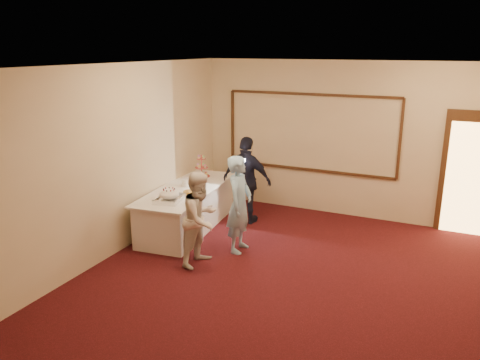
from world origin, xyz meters
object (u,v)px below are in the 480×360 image
at_px(man, 239,204).
at_px(plate_stack_a, 187,183).
at_px(pavlova_tray, 169,196).
at_px(tart, 189,193).
at_px(plate_stack_b, 202,179).
at_px(buffet_table, 188,208).
at_px(woman, 201,219).
at_px(guest, 247,180).
at_px(cupcake_stand, 202,168).

bearing_deg(man, plate_stack_a, 63.54).
relative_size(pavlova_tray, tart, 2.31).
relative_size(pavlova_tray, plate_stack_b, 3.50).
relative_size(buffet_table, man, 1.67).
xyz_separation_m(plate_stack_a, woman, (1.00, -1.25, -0.11)).
height_order(buffet_table, guest, guest).
bearing_deg(plate_stack_a, man, -23.38).
height_order(cupcake_stand, plate_stack_b, cupcake_stand).
bearing_deg(man, tart, 76.13).
relative_size(pavlova_tray, plate_stack_a, 3.45).
bearing_deg(plate_stack_b, plate_stack_a, -113.20).
bearing_deg(plate_stack_a, guest, 35.20).
distance_m(woman, guest, 1.91).
distance_m(plate_stack_b, man, 1.50).
xyz_separation_m(buffet_table, man, (1.28, -0.50, 0.41)).
relative_size(buffet_table, tart, 10.42).
xyz_separation_m(buffet_table, guest, (0.86, 0.73, 0.44)).
relative_size(plate_stack_b, woman, 0.12).
height_order(buffet_table, woman, woman).
relative_size(plate_stack_a, plate_stack_b, 1.01).
distance_m(cupcake_stand, plate_stack_a, 0.73).
bearing_deg(cupcake_stand, man, -42.37).
height_order(plate_stack_a, man, man).
xyz_separation_m(cupcake_stand, man, (1.42, -1.30, -0.15)).
relative_size(plate_stack_b, man, 0.11).
xyz_separation_m(man, woman, (-0.33, -0.68, -0.07)).
bearing_deg(pavlova_tray, cupcake_stand, 99.72).
height_order(plate_stack_a, woman, woman).
height_order(plate_stack_a, guest, guest).
xyz_separation_m(cupcake_stand, tart, (0.37, -1.10, -0.15)).
distance_m(tart, woman, 1.14).
bearing_deg(plate_stack_a, woman, -51.36).
bearing_deg(tart, pavlova_tray, -102.78).
distance_m(tart, guest, 1.20).
distance_m(plate_stack_b, tart, 0.73).
bearing_deg(tart, man, -10.78).
height_order(plate_stack_b, guest, guest).
bearing_deg(woman, pavlova_tray, 70.20).
height_order(plate_stack_a, tart, plate_stack_a).
distance_m(plate_stack_a, woman, 1.61).
bearing_deg(guest, buffet_table, 41.81).
relative_size(buffet_table, cupcake_stand, 5.54).
distance_m(buffet_table, tart, 0.55).
bearing_deg(man, buffet_table, 65.63).
distance_m(plate_stack_a, tart, 0.47).
bearing_deg(woman, tart, 45.98).
xyz_separation_m(cupcake_stand, guest, (1.01, -0.07, -0.12)).
xyz_separation_m(cupcake_stand, plate_stack_a, (0.09, -0.72, -0.10)).
relative_size(pavlova_tray, man, 0.37).
distance_m(buffet_table, guest, 1.21).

